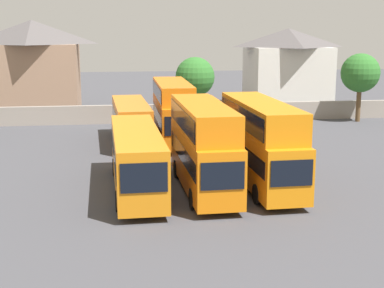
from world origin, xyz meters
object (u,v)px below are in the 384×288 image
bus_1 (137,157)px  bus_3 (261,139)px  bus_6 (208,120)px  tree_behind_wall (195,77)px  tree_left_of_lot (360,73)px  bus_4 (131,120)px  house_terrace_centre (287,67)px  house_terrace_left (34,66)px  bus_2 (203,143)px  bus_5 (173,109)px

bus_1 → bus_3: bearing=89.6°
bus_3 → bus_6: (-1.02, 13.02, -0.94)m
tree_behind_wall → bus_6: bearing=-93.4°
bus_3 → tree_left_of_lot: (15.45, 21.25, 1.96)m
bus_4 → house_terrace_centre: bearing=133.2°
house_terrace_left → bus_4: bearing=-61.8°
bus_1 → tree_left_of_lot: 31.30m
bus_2 → house_terrace_left: house_terrace_left is taller
bus_1 → bus_2: (3.77, -0.40, 0.80)m
house_terrace_left → bus_5: bearing=-54.8°
bus_2 → bus_4: 14.61m
tree_left_of_lot → tree_behind_wall: size_ratio=1.08×
bus_1 → house_terrace_centre: house_terrace_centre is taller
bus_4 → house_terrace_left: house_terrace_left is taller
bus_3 → tree_behind_wall: size_ratio=1.73×
bus_2 → tree_left_of_lot: size_ratio=1.54×
bus_1 → bus_4: size_ratio=1.11×
bus_5 → tree_left_of_lot: (19.25, 7.94, 2.00)m
bus_5 → bus_1: bearing=-14.2°
house_terrace_centre → bus_4: bearing=-134.4°
house_terrace_centre → bus_3: bearing=-109.5°
bus_4 → house_terrace_centre: size_ratio=1.12×
bus_4 → tree_behind_wall: 14.17m
house_terrace_left → bus_6: bearing=-50.0°
bus_4 → tree_left_of_lot: size_ratio=1.56×
bus_4 → bus_6: size_ratio=1.01×
bus_2 → house_terrace_centre: size_ratio=1.10×
bus_5 → tree_left_of_lot: size_ratio=1.54×
bus_4 → house_terrace_left: (-9.97, 18.61, 3.18)m
bus_1 → bus_6: size_ratio=1.12×
bus_2 → bus_5: (-0.32, 13.83, -0.05)m
bus_6 → tree_left_of_lot: (16.48, 8.23, 2.90)m
bus_3 → house_terrace_left: house_terrace_left is taller
bus_1 → bus_3: 7.30m
bus_5 → house_terrace_centre: size_ratio=1.10×
bus_5 → bus_6: (2.78, -0.29, -0.90)m
bus_3 → house_terrace_centre: bearing=158.8°
house_terrace_centre → bus_2: bearing=-114.4°
house_terrace_left → house_terrace_centre: bearing=1.3°
bus_1 → bus_4: bearing=178.3°
bus_2 → bus_5: size_ratio=1.00×
tree_behind_wall → bus_5: bearing=-105.9°
bus_4 → house_terrace_centre: house_terrace_centre is taller
bus_4 → bus_5: bus_5 is taller
bus_3 → bus_5: size_ratio=1.04×
house_terrace_left → bus_3: bearing=-62.0°
bus_6 → tree_left_of_lot: size_ratio=1.55×
bus_3 → tree_behind_wall: tree_behind_wall is taller
house_terrace_left → tree_behind_wall: house_terrace_left is taller
tree_left_of_lot → tree_behind_wall: 16.35m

